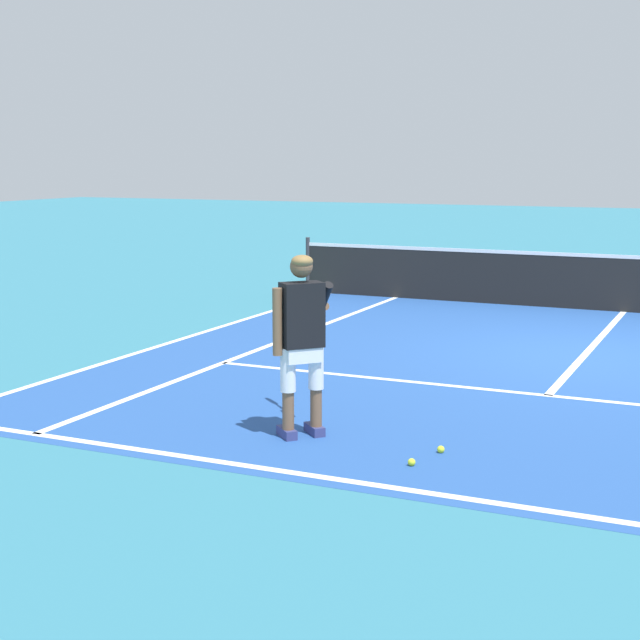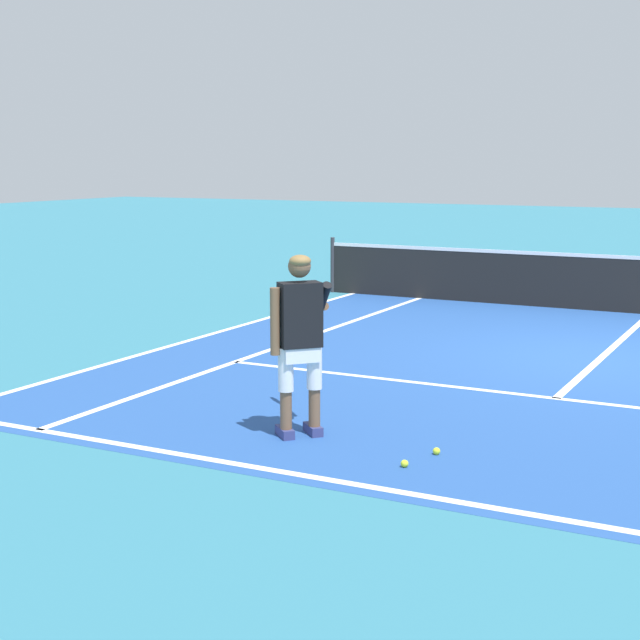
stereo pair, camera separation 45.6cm
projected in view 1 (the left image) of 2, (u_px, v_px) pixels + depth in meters
The scene contains 11 objects.
ground_plane at pixel (585, 355), 12.69m from camera, with size 80.00×80.00×0.00m, color teal.
court_inner_surface at pixel (571, 370), 11.80m from camera, with size 10.98×10.32×0.00m, color #234C93.
line_baseline at pixel (456, 497), 7.36m from camera, with size 10.98×0.10×0.01m, color white.
line_service at pixel (548, 395), 10.51m from camera, with size 8.23×0.10×0.01m, color white.
line_centre_service at pixel (594, 345), 13.38m from camera, with size 0.10×6.40×0.01m, color white.
line_singles_left at pixel (275, 343), 13.49m from camera, with size 0.10×9.92×0.01m, color white.
line_doubles_left at pixel (192, 336), 14.05m from camera, with size 0.10×9.92×0.01m, color white.
tennis_net at pixel (625, 283), 16.17m from camera, with size 11.96×0.08×1.07m.
tennis_player at pixel (302, 333), 8.83m from camera, with size 0.77×1.15×1.71m.
tennis_ball_near_feet at pixel (412, 462), 8.11m from camera, with size 0.07×0.07×0.07m, color #CCE02D.
tennis_ball_by_baseline at pixel (441, 449), 8.47m from camera, with size 0.07×0.07×0.07m, color #CCE02D.
Camera 1 is at (1.97, -12.77, 2.57)m, focal length 53.72 mm.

